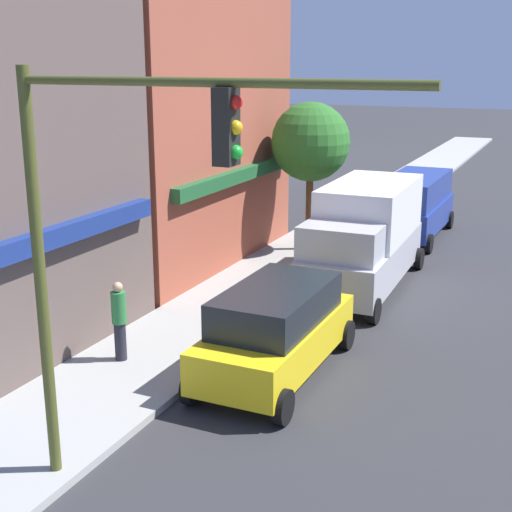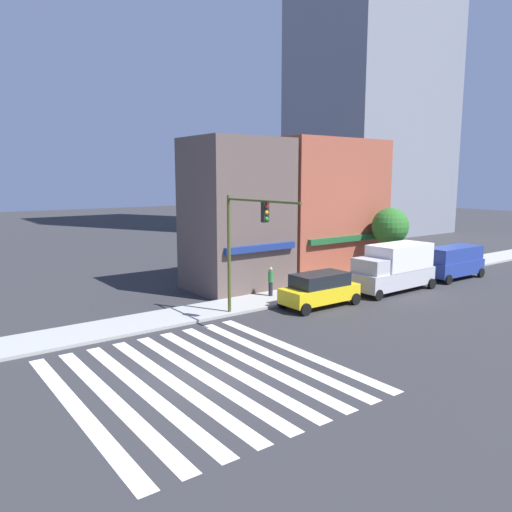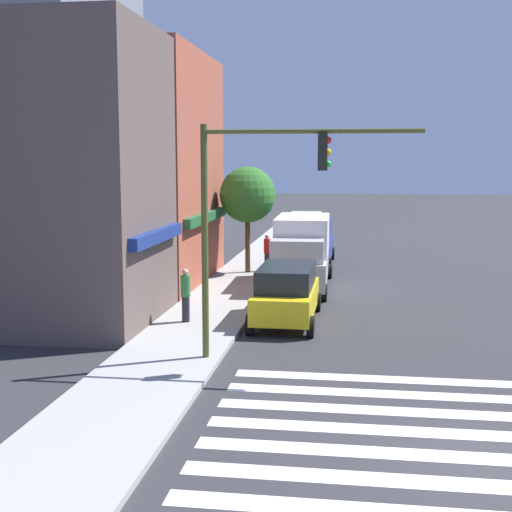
% 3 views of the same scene
% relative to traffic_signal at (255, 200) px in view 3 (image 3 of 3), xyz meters
% --- Properties ---
extents(ground_plane, '(200.00, 200.00, 0.00)m').
position_rel_traffic_signal_xyz_m(ground_plane, '(-5.47, -5.04, -4.44)').
color(ground_plane, '#2D2D30').
extents(sidewalk_left, '(120.00, 3.00, 0.15)m').
position_rel_traffic_signal_xyz_m(sidewalk_left, '(-5.47, 2.46, -4.37)').
color(sidewalk_left, '#9E9E99').
rests_on(sidewalk_left, ground_plane).
extents(crosswalk_stripes, '(9.79, 10.80, 0.01)m').
position_rel_traffic_signal_xyz_m(crosswalk_stripes, '(-5.47, -5.04, -4.44)').
color(crosswalk_stripes, silver).
rests_on(crosswalk_stripes, ground_plane).
extents(storefront_row, '(15.56, 5.30, 10.03)m').
position_rel_traffic_signal_xyz_m(storefront_row, '(8.74, 6.45, 0.52)').
color(storefront_row, brown).
rests_on(storefront_row, ground_plane).
extents(traffic_signal, '(0.32, 5.75, 6.41)m').
position_rel_traffic_signal_xyz_m(traffic_signal, '(0.00, 0.00, 0.00)').
color(traffic_signal, '#474C1E').
rests_on(traffic_signal, ground_plane).
extents(suv_yellow, '(4.71, 2.12, 1.94)m').
position_rel_traffic_signal_xyz_m(suv_yellow, '(5.05, -0.34, -3.41)').
color(suv_yellow, yellow).
rests_on(suv_yellow, ground_plane).
extents(box_truck_silver, '(6.25, 2.42, 3.04)m').
position_rel_traffic_signal_xyz_m(box_truck_silver, '(11.61, -0.34, -2.86)').
color(box_truck_silver, '#B7B7BC').
rests_on(box_truck_silver, ground_plane).
extents(van_blue, '(5.02, 2.22, 2.34)m').
position_rel_traffic_signal_xyz_m(van_blue, '(18.37, -0.34, -3.16)').
color(van_blue, navy).
rests_on(van_blue, ground_plane).
extents(pedestrian_red_jacket, '(0.32, 0.32, 1.77)m').
position_rel_traffic_signal_xyz_m(pedestrian_red_jacket, '(15.08, 1.59, -3.37)').
color(pedestrian_red_jacket, '#23232D').
rests_on(pedestrian_red_jacket, sidewalk_left).
extents(pedestrian_green_top, '(0.32, 0.32, 1.77)m').
position_rel_traffic_signal_xyz_m(pedestrian_green_top, '(4.04, 2.90, -3.37)').
color(pedestrian_green_top, '#23232D').
rests_on(pedestrian_green_top, sidewalk_left).
extents(street_tree, '(2.64, 2.64, 5.00)m').
position_rel_traffic_signal_xyz_m(street_tree, '(14.61, 2.46, -0.63)').
color(street_tree, brown).
rests_on(street_tree, sidewalk_left).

